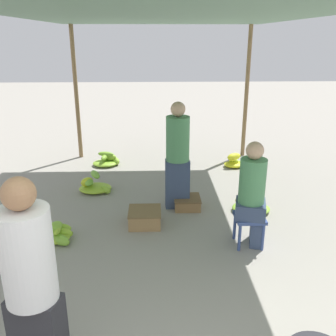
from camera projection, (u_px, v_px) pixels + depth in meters
canopy_post_back_left at (76, 94)px, 7.35m from camera, size 0.08×0.08×2.59m
canopy_post_back_right at (247, 93)px, 7.47m from camera, size 0.08×0.08×2.59m
canopy_tarp at (167, 13)px, 4.15m from camera, size 3.78×6.40×0.04m
vendor_foreground at (32, 287)px, 2.42m from camera, size 0.41×0.41×1.59m
stool at (249, 221)px, 4.40m from camera, size 0.34×0.34×0.38m
vendor_seated at (253, 194)px, 4.29m from camera, size 0.41×0.41×1.28m
banana_pile_left_0 at (57, 233)px, 4.57m from camera, size 0.44×0.46×0.24m
banana_pile_left_1 at (94, 186)px, 6.01m from camera, size 0.55×0.46×0.32m
banana_pile_left_2 at (107, 161)px, 7.24m from camera, size 0.55×0.42×0.27m
banana_pile_right_0 at (235, 162)px, 7.17m from camera, size 0.47×0.43×0.28m
banana_pile_right_1 at (251, 206)px, 5.34m from camera, size 0.53×0.50×0.24m
crate_near at (145, 217)px, 4.94m from camera, size 0.43×0.43×0.21m
crate_mid at (187, 202)px, 5.44m from camera, size 0.38×0.38×0.16m
shopper_walking_mid at (178, 155)px, 5.24m from camera, size 0.35×0.34×1.54m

